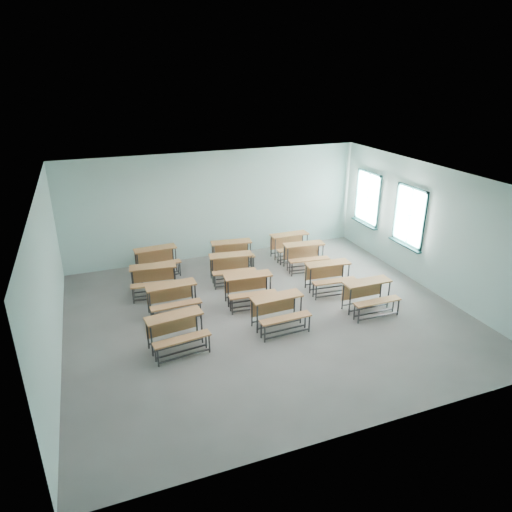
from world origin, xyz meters
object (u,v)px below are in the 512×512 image
Objects in this scene: desk_unit_r0c0 at (176,328)px; desk_unit_r2c1 at (232,264)px; desk_unit_r0c1 at (279,308)px; desk_unit_r1c2 at (329,273)px; desk_unit_r2c2 at (305,252)px; desk_unit_r1c0 at (172,295)px; desk_unit_r3c0 at (157,257)px; desk_unit_r3c2 at (291,242)px; desk_unit_r2c0 at (154,276)px; desk_unit_r1c1 at (249,285)px; desk_unit_r3c1 at (232,250)px; desk_unit_r0c2 at (369,292)px.

desk_unit_r0c0 is 1.00× the size of desk_unit_r2c1.
desk_unit_r1c2 is at bearing 30.30° from desk_unit_r0c1.
desk_unit_r0c0 is at bearing -141.09° from desk_unit_r2c2.
desk_unit_r3c0 is (0.03, 2.47, 0.00)m from desk_unit_r1c0.
desk_unit_r3c0 is 4.02m from desk_unit_r3c2.
desk_unit_r1c0 is 0.96× the size of desk_unit_r2c2.
desk_unit_r2c1 is at bearing -37.06° from desk_unit_r3c0.
desk_unit_r2c2 is at bearing 7.69° from desk_unit_r2c0.
desk_unit_r0c0 and desk_unit_r1c1 have the same top height.
desk_unit_r1c1 is (-0.23, 1.29, 0.00)m from desk_unit_r0c1.
desk_unit_r1c1 and desk_unit_r2c0 have the same top height.
desk_unit_r1c0 is 0.95× the size of desk_unit_r3c1.
desk_unit_r3c2 is at bearing 6.94° from desk_unit_r3c1.
desk_unit_r2c2 is at bearing 51.64° from desk_unit_r0c1.
desk_unit_r3c0 is at bearing 138.00° from desk_unit_r0c2.
desk_unit_r1c1 is at bearing -83.77° from desk_unit_r2c1.
desk_unit_r1c1 and desk_unit_r3c0 have the same top height.
desk_unit_r0c0 is 1.46m from desk_unit_r1c0.
desk_unit_r2c1 is 2.38m from desk_unit_r3c2.
desk_unit_r1c0 is at bearing -139.23° from desk_unit_r2c1.
desk_unit_r3c2 is at bearing 94.57° from desk_unit_r1c2.
desk_unit_r2c0 is at bearing 166.53° from desk_unit_r1c2.
desk_unit_r2c1 is 1.00× the size of desk_unit_r3c1.
desk_unit_r1c0 is 0.97× the size of desk_unit_r1c1.
desk_unit_r3c0 is at bearing 175.76° from desk_unit_r3c2.
desk_unit_r2c0 and desk_unit_r2c1 have the same top height.
desk_unit_r1c0 is 0.95× the size of desk_unit_r2c0.
desk_unit_r2c1 is at bearing 7.50° from desk_unit_r2c0.
desk_unit_r3c1 is at bearing -10.64° from desk_unit_r3c0.
desk_unit_r3c1 is (-2.21, 3.68, 0.00)m from desk_unit_r0c2.
desk_unit_r1c2 is 4.80m from desk_unit_r3c0.
desk_unit_r2c0 is at bearing -172.69° from desk_unit_r2c1.
desk_unit_r1c0 is 2.25m from desk_unit_r2c1.
desk_unit_r1c0 is 3.10m from desk_unit_r3c1.
desk_unit_r0c0 is 5.61m from desk_unit_r3c2.
desk_unit_r0c2 is 0.96× the size of desk_unit_r3c0.
desk_unit_r1c2 is at bearing -26.93° from desk_unit_r2c1.
desk_unit_r0c2 is 0.93× the size of desk_unit_r2c0.
desk_unit_r0c0 is at bearing 178.47° from desk_unit_r0c1.
desk_unit_r2c0 is 4.39m from desk_unit_r3c2.
desk_unit_r0c1 and desk_unit_r1c1 have the same top height.
desk_unit_r0c1 is 2.69m from desk_unit_r2c1.
desk_unit_r0c1 and desk_unit_r3c0 have the same top height.
desk_unit_r2c1 is 1.00× the size of desk_unit_r2c2.
desk_unit_r3c1 is at bearing 78.08° from desk_unit_r2c1.
desk_unit_r0c0 is 4.43m from desk_unit_r1c2.
desk_unit_r0c0 is 5.09m from desk_unit_r2c2.
desk_unit_r2c1 is 2.22m from desk_unit_r2c2.
desk_unit_r2c0 is 1.00× the size of desk_unit_r2c1.
desk_unit_r2c0 and desk_unit_r2c2 have the same top height.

